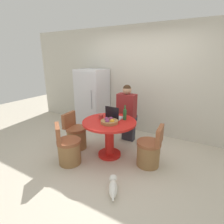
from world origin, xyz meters
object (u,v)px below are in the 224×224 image
object	(u,v)px
chair_near_left_corner	(68,150)
fruit_bowl	(109,121)
chair_left_side	(76,136)
laptop	(114,116)
refrigerator	(92,99)
dining_table	(109,131)
person_seated	(127,112)
bottle	(125,114)
chair_right_side	(149,152)
cat	(113,187)

from	to	relation	value
chair_near_left_corner	fruit_bowl	xyz separation A→B (m)	(0.57, 0.50, 0.49)
chair_left_side	laptop	world-z (taller)	laptop
refrigerator	fruit_bowl	xyz separation A→B (m)	(1.23, -1.18, -0.03)
laptop	dining_table	bearing A→B (deg)	86.34
chair_near_left_corner	fruit_bowl	distance (m)	0.90
person_seated	fruit_bowl	xyz separation A→B (m)	(0.03, -0.83, 0.05)
chair_left_side	fruit_bowl	xyz separation A→B (m)	(0.84, -0.02, 0.49)
chair_near_left_corner	person_seated	size ratio (longest dim) A/B	0.58
bottle	chair_near_left_corner	bearing A→B (deg)	-131.89
chair_right_side	person_seated	size ratio (longest dim) A/B	0.58
chair_near_left_corner	refrigerator	bearing A→B (deg)	-27.99
refrigerator	fruit_bowl	size ratio (longest dim) A/B	4.98
chair_left_side	fruit_bowl	distance (m)	0.97
dining_table	bottle	distance (m)	0.44
refrigerator	chair_near_left_corner	xyz separation A→B (m)	(0.67, -1.68, -0.52)
dining_table	laptop	xyz separation A→B (m)	(0.01, 0.16, 0.26)
chair_right_side	fruit_bowl	xyz separation A→B (m)	(-0.72, -0.17, 0.49)
person_seated	fruit_bowl	size ratio (longest dim) A/B	4.16
dining_table	chair_right_side	world-z (taller)	chair_right_side
person_seated	bottle	world-z (taller)	person_seated
chair_right_side	fruit_bowl	size ratio (longest dim) A/B	2.41
refrigerator	laptop	world-z (taller)	refrigerator
chair_right_side	fruit_bowl	world-z (taller)	fruit_bowl
chair_right_side	person_seated	world-z (taller)	person_seated
bottle	cat	size ratio (longest dim) A/B	0.71
person_seated	chair_near_left_corner	bearing A→B (deg)	67.98
chair_right_side	laptop	xyz separation A→B (m)	(-0.77, 0.09, 0.51)
bottle	refrigerator	bearing A→B (deg)	147.88
laptop	fruit_bowl	world-z (taller)	laptop
chair_near_left_corner	laptop	size ratio (longest dim) A/B	2.67
laptop	cat	world-z (taller)	laptop
person_seated	cat	world-z (taller)	person_seated
refrigerator	chair_right_side	world-z (taller)	refrigerator
chair_left_side	person_seated	size ratio (longest dim) A/B	0.58
refrigerator	chair_left_side	size ratio (longest dim) A/B	2.07
chair_left_side	cat	bearing A→B (deg)	-125.59
dining_table	bottle	xyz separation A→B (m)	(0.22, 0.21, 0.32)
laptop	person_seated	bearing A→B (deg)	-91.88
chair_right_side	chair_near_left_corner	world-z (taller)	same
laptop	bottle	size ratio (longest dim) A/B	1.01
person_seated	laptop	world-z (taller)	person_seated
bottle	dining_table	bearing A→B (deg)	-135.77
chair_left_side	bottle	xyz separation A→B (m)	(1.00, 0.29, 0.57)
dining_table	chair_near_left_corner	size ratio (longest dim) A/B	1.33
dining_table	bottle	bearing A→B (deg)	44.23
person_seated	fruit_bowl	world-z (taller)	person_seated
chair_left_side	bottle	size ratio (longest dim) A/B	2.69
chair_near_left_corner	bottle	xyz separation A→B (m)	(0.73, 0.81, 0.57)
refrigerator	chair_near_left_corner	bearing A→B (deg)	-68.39
laptop	refrigerator	bearing A→B (deg)	-38.02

